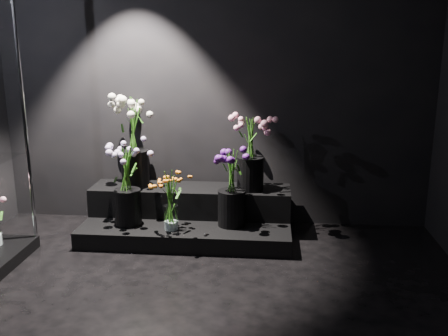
# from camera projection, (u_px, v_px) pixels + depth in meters

# --- Properties ---
(floor) EXTENTS (4.00, 4.00, 0.00)m
(floor) POSITION_uv_depth(u_px,v_px,m) (175.00, 336.00, 2.95)
(floor) COLOR black
(floor) RESTS_ON ground
(wall_back) EXTENTS (4.00, 0.00, 4.00)m
(wall_back) POSITION_uv_depth(u_px,v_px,m) (213.00, 75.00, 4.53)
(wall_back) COLOR black
(wall_back) RESTS_ON floor
(display_riser) EXTENTS (1.81, 0.81, 0.40)m
(display_riser) POSITION_uv_depth(u_px,v_px,m) (189.00, 215.00, 4.50)
(display_riser) COLOR black
(display_riser) RESTS_ON floor
(bouquet_orange_bells) EXTENTS (0.27, 0.27, 0.52)m
(bouquet_orange_bells) POSITION_uv_depth(u_px,v_px,m) (171.00, 199.00, 4.14)
(bouquet_orange_bells) COLOR white
(bouquet_orange_bells) RESTS_ON display_riser
(bouquet_lilac) EXTENTS (0.36, 0.36, 0.73)m
(bouquet_lilac) POSITION_uv_depth(u_px,v_px,m) (127.00, 177.00, 4.23)
(bouquet_lilac) COLOR black
(bouquet_lilac) RESTS_ON display_riser
(bouquet_purple) EXTENTS (0.37, 0.37, 0.67)m
(bouquet_purple) POSITION_uv_depth(u_px,v_px,m) (232.00, 184.00, 4.22)
(bouquet_purple) COLOR black
(bouquet_purple) RESTS_ON display_riser
(bouquet_cream_roses) EXTENTS (0.45, 0.45, 0.80)m
(bouquet_cream_roses) POSITION_uv_depth(u_px,v_px,m) (134.00, 137.00, 4.46)
(bouquet_cream_roses) COLOR black
(bouquet_cream_roses) RESTS_ON display_riser
(bouquet_pink_roses) EXTENTS (0.45, 0.45, 0.64)m
(bouquet_pink_roses) POSITION_uv_depth(u_px,v_px,m) (250.00, 149.00, 4.38)
(bouquet_pink_roses) COLOR black
(bouquet_pink_roses) RESTS_ON display_riser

